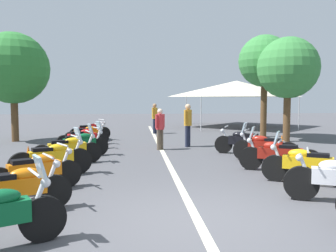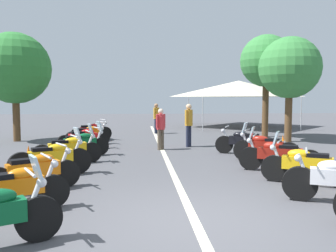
{
  "view_description": "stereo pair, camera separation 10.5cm",
  "coord_description": "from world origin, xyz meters",
  "px_view_note": "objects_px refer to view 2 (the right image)",
  "views": [
    {
      "loc": [
        -5.53,
        1.0,
        1.99
      ],
      "look_at": [
        5.25,
        0.0,
        1.14
      ],
      "focal_mm": 37.84,
      "sensor_mm": 36.0,
      "label": 1
    },
    {
      "loc": [
        -5.53,
        0.89,
        1.99
      ],
      "look_at": [
        5.25,
        0.0,
        1.14
      ],
      "focal_mm": 37.84,
      "sensor_mm": 36.0,
      "label": 2
    }
  ],
  "objects_px": {
    "motorcycle_left_row_3": "(52,158)",
    "motorcycle_left_row_6": "(84,138)",
    "roadside_tree_1": "(266,62)",
    "roadside_tree_0": "(15,68)",
    "motorcycle_left_row_2": "(34,171)",
    "motorcycle_left_row_8": "(92,131)",
    "motorcycle_right_row_2": "(306,164)",
    "roadside_tree_2": "(290,68)",
    "motorcycle_left_row_1": "(13,189)",
    "traffic_cone_1": "(283,143)",
    "motorcycle_right_row_3": "(278,155)",
    "event_tent": "(239,89)",
    "motorcycle_left_row_4": "(68,149)",
    "bystander_2": "(161,126)",
    "bystander_3": "(189,122)",
    "motorcycle_right_row_4": "(265,147)",
    "motorcycle_left_row_5": "(81,143)",
    "motorcycle_left_row_7": "(88,135)",
    "bystander_0": "(156,116)",
    "motorcycle_right_row_5": "(245,142)",
    "traffic_cone_2": "(29,156)"
  },
  "relations": [
    {
      "from": "bystander_2",
      "to": "motorcycle_left_row_1",
      "type": "bearing_deg",
      "value": 110.79
    },
    {
      "from": "motorcycle_left_row_7",
      "to": "bystander_3",
      "type": "bearing_deg",
      "value": -42.11
    },
    {
      "from": "roadside_tree_1",
      "to": "roadside_tree_0",
      "type": "bearing_deg",
      "value": 94.34
    },
    {
      "from": "motorcycle_left_row_3",
      "to": "roadside_tree_1",
      "type": "height_order",
      "value": "roadside_tree_1"
    },
    {
      "from": "motorcycle_left_row_2",
      "to": "motorcycle_left_row_1",
      "type": "bearing_deg",
      "value": -118.59
    },
    {
      "from": "roadside_tree_0",
      "to": "event_tent",
      "type": "xyz_separation_m",
      "value": [
        7.26,
        -12.53,
        -0.7
      ]
    },
    {
      "from": "motorcycle_left_row_8",
      "to": "motorcycle_right_row_2",
      "type": "relative_size",
      "value": 0.96
    },
    {
      "from": "motorcycle_right_row_5",
      "to": "motorcycle_right_row_3",
      "type": "bearing_deg",
      "value": 114.0
    },
    {
      "from": "motorcycle_left_row_3",
      "to": "bystander_2",
      "type": "relative_size",
      "value": 1.22
    },
    {
      "from": "motorcycle_left_row_2",
      "to": "bystander_3",
      "type": "height_order",
      "value": "bystander_3"
    },
    {
      "from": "motorcycle_left_row_7",
      "to": "roadside_tree_2",
      "type": "height_order",
      "value": "roadside_tree_2"
    },
    {
      "from": "motorcycle_left_row_4",
      "to": "bystander_2",
      "type": "bearing_deg",
      "value": 23.41
    },
    {
      "from": "motorcycle_left_row_3",
      "to": "roadside_tree_0",
      "type": "distance_m",
      "value": 8.89
    },
    {
      "from": "motorcycle_left_row_4",
      "to": "motorcycle_right_row_3",
      "type": "distance_m",
      "value": 6.11
    },
    {
      "from": "event_tent",
      "to": "motorcycle_left_row_5",
      "type": "bearing_deg",
      "value": 143.3
    },
    {
      "from": "motorcycle_left_row_2",
      "to": "motorcycle_right_row_3",
      "type": "height_order",
      "value": "motorcycle_right_row_3"
    },
    {
      "from": "motorcycle_left_row_5",
      "to": "motorcycle_right_row_5",
      "type": "bearing_deg",
      "value": -24.78
    },
    {
      "from": "traffic_cone_1",
      "to": "roadside_tree_2",
      "type": "distance_m",
      "value": 4.32
    },
    {
      "from": "motorcycle_left_row_5",
      "to": "motorcycle_right_row_5",
      "type": "distance_m",
      "value": 5.72
    },
    {
      "from": "motorcycle_left_row_1",
      "to": "roadside_tree_1",
      "type": "distance_m",
      "value": 14.86
    },
    {
      "from": "motorcycle_left_row_3",
      "to": "bystander_3",
      "type": "xyz_separation_m",
      "value": [
        5.18,
        -4.24,
        0.56
      ]
    },
    {
      "from": "motorcycle_left_row_4",
      "to": "motorcycle_left_row_8",
      "type": "xyz_separation_m",
      "value": [
        5.84,
        0.06,
        -0.01
      ]
    },
    {
      "from": "motorcycle_right_row_4",
      "to": "roadside_tree_0",
      "type": "xyz_separation_m",
      "value": [
        6.14,
        9.55,
        2.87
      ]
    },
    {
      "from": "motorcycle_left_row_7",
      "to": "bystander_2",
      "type": "bearing_deg",
      "value": -58.38
    },
    {
      "from": "motorcycle_right_row_3",
      "to": "roadside_tree_0",
      "type": "relative_size",
      "value": 0.41
    },
    {
      "from": "motorcycle_left_row_1",
      "to": "motorcycle_left_row_3",
      "type": "bearing_deg",
      "value": 62.45
    },
    {
      "from": "roadside_tree_1",
      "to": "bystander_3",
      "type": "bearing_deg",
      "value": 127.51
    },
    {
      "from": "bystander_2",
      "to": "motorcycle_right_row_5",
      "type": "bearing_deg",
      "value": -163.04
    },
    {
      "from": "motorcycle_left_row_3",
      "to": "motorcycle_left_row_5",
      "type": "height_order",
      "value": "motorcycle_left_row_3"
    },
    {
      "from": "motorcycle_left_row_3",
      "to": "motorcycle_left_row_6",
      "type": "height_order",
      "value": "motorcycle_left_row_3"
    },
    {
      "from": "bystander_2",
      "to": "event_tent",
      "type": "distance_m",
      "value": 12.23
    },
    {
      "from": "traffic_cone_1",
      "to": "motorcycle_left_row_6",
      "type": "bearing_deg",
      "value": 83.12
    },
    {
      "from": "bystander_0",
      "to": "roadside_tree_1",
      "type": "height_order",
      "value": "roadside_tree_1"
    },
    {
      "from": "motorcycle_right_row_2",
      "to": "roadside_tree_1",
      "type": "height_order",
      "value": "roadside_tree_1"
    },
    {
      "from": "motorcycle_left_row_4",
      "to": "motorcycle_left_row_7",
      "type": "distance_m",
      "value": 4.33
    },
    {
      "from": "motorcycle_left_row_2",
      "to": "roadside_tree_1",
      "type": "distance_m",
      "value": 13.78
    },
    {
      "from": "traffic_cone_2",
      "to": "event_tent",
      "type": "bearing_deg",
      "value": -36.89
    },
    {
      "from": "bystander_3",
      "to": "bystander_2",
      "type": "bearing_deg",
      "value": 64.95
    },
    {
      "from": "roadside_tree_0",
      "to": "event_tent",
      "type": "relative_size",
      "value": 0.73
    },
    {
      "from": "roadside_tree_0",
      "to": "bystander_3",
      "type": "bearing_deg",
      "value": -108.11
    },
    {
      "from": "roadside_tree_2",
      "to": "motorcycle_left_row_1",
      "type": "bearing_deg",
      "value": 136.65
    },
    {
      "from": "motorcycle_left_row_2",
      "to": "motorcycle_right_row_4",
      "type": "xyz_separation_m",
      "value": [
        3.04,
        -6.14,
        0.02
      ]
    },
    {
      "from": "motorcycle_left_row_7",
      "to": "traffic_cone_2",
      "type": "distance_m",
      "value": 4.72
    },
    {
      "from": "motorcycle_left_row_3",
      "to": "motorcycle_left_row_5",
      "type": "bearing_deg",
      "value": 59.73
    },
    {
      "from": "motorcycle_right_row_3",
      "to": "roadside_tree_1",
      "type": "bearing_deg",
      "value": -82.26
    },
    {
      "from": "motorcycle_right_row_4",
      "to": "motorcycle_right_row_2",
      "type": "bearing_deg",
      "value": 118.2
    },
    {
      "from": "motorcycle_right_row_2",
      "to": "roadside_tree_2",
      "type": "distance_m",
      "value": 8.9
    },
    {
      "from": "motorcycle_left_row_6",
      "to": "bystander_0",
      "type": "relative_size",
      "value": 1.12
    },
    {
      "from": "motorcycle_left_row_8",
      "to": "traffic_cone_1",
      "type": "xyz_separation_m",
      "value": [
        -3.77,
        -7.63,
        -0.16
      ]
    },
    {
      "from": "motorcycle_left_row_4",
      "to": "bystander_2",
      "type": "height_order",
      "value": "bystander_2"
    }
  ]
}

